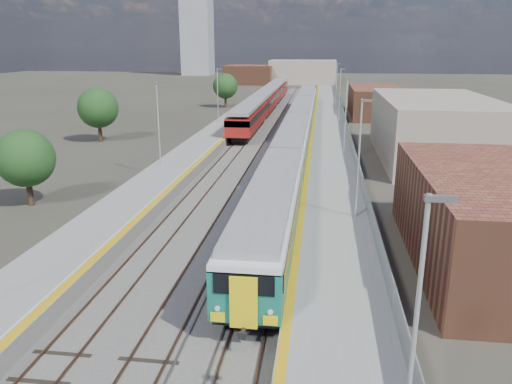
# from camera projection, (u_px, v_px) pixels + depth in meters

# --- Properties ---
(ground) EXTENTS (320.00, 320.00, 0.00)m
(ground) POSITION_uv_depth(u_px,v_px,m) (285.00, 146.00, 59.75)
(ground) COLOR #47443A
(ground) RESTS_ON ground
(ballast_bed) EXTENTS (10.50, 155.00, 0.06)m
(ballast_bed) POSITION_uv_depth(u_px,v_px,m) (269.00, 141.00, 62.40)
(ballast_bed) COLOR #565451
(ballast_bed) RESTS_ON ground
(tracks) EXTENTS (8.96, 160.00, 0.17)m
(tracks) POSITION_uv_depth(u_px,v_px,m) (275.00, 138.00, 63.89)
(tracks) COLOR #4C3323
(tracks) RESTS_ON ground
(platform_right) EXTENTS (4.70, 155.00, 8.52)m
(platform_right) POSITION_uv_depth(u_px,v_px,m) (329.00, 139.00, 61.31)
(platform_right) COLOR slate
(platform_right) RESTS_ON ground
(platform_left) EXTENTS (4.30, 155.00, 8.52)m
(platform_left) POSITION_uv_depth(u_px,v_px,m) (215.00, 136.00, 63.10)
(platform_left) COLOR slate
(platform_left) RESTS_ON ground
(buildings) EXTENTS (72.00, 185.50, 40.00)m
(buildings) POSITION_uv_depth(u_px,v_px,m) (246.00, 48.00, 143.19)
(buildings) COLOR brown
(buildings) RESTS_ON ground
(green_train) EXTENTS (2.98, 83.02, 3.28)m
(green_train) POSITION_uv_depth(u_px,v_px,m) (298.00, 127.00, 58.61)
(green_train) COLOR black
(green_train) RESTS_ON ground
(red_train) EXTENTS (3.08, 62.41, 3.89)m
(red_train) POSITION_uv_depth(u_px,v_px,m) (266.00, 100.00, 87.61)
(red_train) COLOR black
(red_train) RESTS_ON ground
(tree_a) EXTENTS (4.24, 4.24, 5.74)m
(tree_a) POSITION_uv_depth(u_px,v_px,m) (25.00, 158.00, 36.59)
(tree_a) COLOR #382619
(tree_a) RESTS_ON ground
(tree_b) EXTENTS (4.93, 4.93, 6.68)m
(tree_b) POSITION_uv_depth(u_px,v_px,m) (98.00, 108.00, 60.99)
(tree_b) COLOR #382619
(tree_b) RESTS_ON ground
(tree_c) EXTENTS (4.72, 4.72, 6.40)m
(tree_c) POSITION_uv_depth(u_px,v_px,m) (225.00, 86.00, 94.95)
(tree_c) COLOR #382619
(tree_c) RESTS_ON ground
(tree_d) EXTENTS (4.05, 4.05, 5.49)m
(tree_d) POSITION_uv_depth(u_px,v_px,m) (462.00, 105.00, 70.49)
(tree_d) COLOR #382619
(tree_d) RESTS_ON ground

